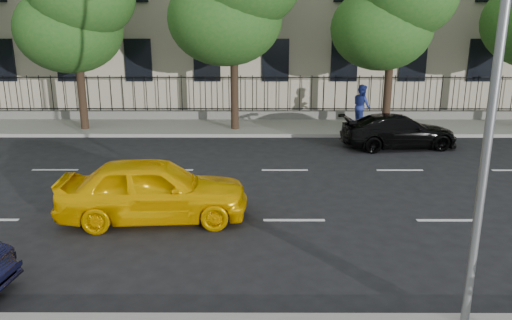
{
  "coord_description": "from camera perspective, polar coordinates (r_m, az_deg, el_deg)",
  "views": [
    {
      "loc": [
        -0.96,
        -9.59,
        5.03
      ],
      "look_at": [
        -0.99,
        3.0,
        1.49
      ],
      "focal_mm": 35.0,
      "sensor_mm": 36.0,
      "label": 1
    }
  ],
  "objects": [
    {
      "name": "far_sidewalk",
      "position": [
        24.12,
        2.43,
        3.84
      ],
      "size": [
        60.0,
        4.0,
        0.15
      ],
      "primitive_type": "cube",
      "color": "gray",
      "rests_on": "ground"
    },
    {
      "name": "pedestrian_far",
      "position": [
        24.11,
        12.0,
        6.09
      ],
      "size": [
        0.96,
        1.12,
        1.99
      ],
      "primitive_type": "imported",
      "rotation": [
        0.0,
        0.0,
        1.81
      ],
      "color": "navy",
      "rests_on": "far_sidewalk"
    },
    {
      "name": "ground",
      "position": [
        10.87,
        5.32,
        -11.95
      ],
      "size": [
        120.0,
        120.0,
        0.0
      ],
      "primitive_type": "plane",
      "color": "black",
      "rests_on": "ground"
    },
    {
      "name": "iron_fence",
      "position": [
        25.68,
        2.3,
        5.87
      ],
      "size": [
        30.0,
        0.5,
        2.2
      ],
      "color": "slate",
      "rests_on": "far_sidewalk"
    },
    {
      "name": "tree_b",
      "position": [
        24.31,
        -19.95,
        16.73
      ],
      "size": [
        5.53,
        5.12,
        8.97
      ],
      "color": "#382619",
      "rests_on": "far_sidewalk"
    },
    {
      "name": "yellow_taxi",
      "position": [
        13.14,
        -11.61,
        -3.31
      ],
      "size": [
        4.96,
        2.29,
        1.64
      ],
      "primitive_type": "imported",
      "rotation": [
        0.0,
        0.0,
        1.64
      ],
      "color": "#F6B700",
      "rests_on": "ground"
    },
    {
      "name": "tree_d",
      "position": [
        23.73,
        15.49,
        17.12
      ],
      "size": [
        5.34,
        4.94,
        8.84
      ],
      "color": "#382619",
      "rests_on": "far_sidewalk"
    },
    {
      "name": "black_sedan",
      "position": [
        21.1,
        15.99,
        3.2
      ],
      "size": [
        4.88,
        2.45,
        1.36
      ],
      "primitive_type": "imported",
      "rotation": [
        0.0,
        0.0,
        1.69
      ],
      "color": "black",
      "rests_on": "ground"
    },
    {
      "name": "street_light",
      "position": [
        8.55,
        24.94,
        15.08
      ],
      "size": [
        0.25,
        3.32,
        8.05
      ],
      "color": "slate",
      "rests_on": "near_sidewalk"
    },
    {
      "name": "lane_markings",
      "position": [
        15.22,
        3.76,
        -3.61
      ],
      "size": [
        49.6,
        4.62,
        0.01
      ],
      "primitive_type": null,
      "color": "silver",
      "rests_on": "ground"
    }
  ]
}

